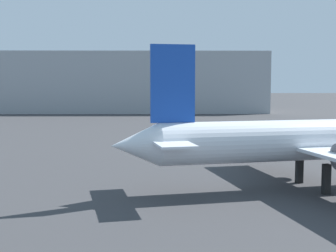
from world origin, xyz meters
TOP-DOWN VIEW (x-y plane):
  - airplane_at_gate at (9.56, 22.20)m, footprint 32.97×22.77m
  - terminal_building at (-13.35, 112.44)m, footprint 74.34×18.48m

SIDE VIEW (x-z plane):
  - airplane_at_gate at x=9.56m, z-range -1.62..9.02m
  - terminal_building at x=-13.35m, z-range 0.00..15.37m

